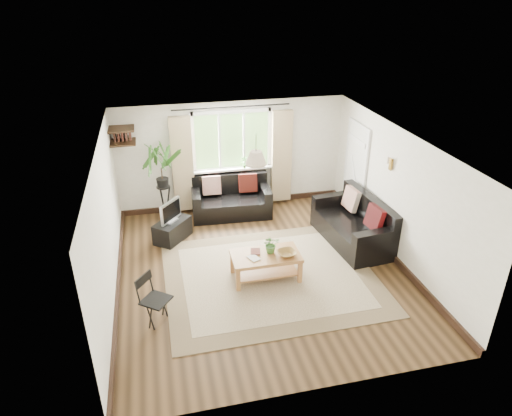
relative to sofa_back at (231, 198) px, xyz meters
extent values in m
plane|color=black|center=(0.13, -2.27, -0.40)|extent=(5.50, 5.50, 0.00)
plane|color=white|center=(0.13, -2.27, 2.00)|extent=(5.50, 5.50, 0.00)
cube|color=silver|center=(0.13, 0.48, 0.80)|extent=(5.00, 0.02, 2.40)
cube|color=silver|center=(0.13, -5.02, 0.80)|extent=(5.00, 0.02, 2.40)
cube|color=silver|center=(-2.37, -2.27, 0.80)|extent=(0.02, 5.50, 2.40)
cube|color=silver|center=(2.63, -2.27, 0.80)|extent=(0.02, 5.50, 2.40)
cube|color=beige|center=(0.24, -2.51, -0.39)|extent=(3.64, 3.13, 0.02)
cube|color=silver|center=(2.60, -0.57, 0.60)|extent=(0.06, 0.96, 2.06)
imported|color=#3D6C2B|center=(0.26, -2.46, 0.23)|extent=(0.28, 0.25, 0.31)
imported|color=olive|center=(0.49, -2.62, 0.12)|extent=(0.35, 0.35, 0.08)
imported|color=silver|center=(-0.15, -2.62, 0.09)|extent=(0.22, 0.25, 0.02)
imported|color=#5A2D24|center=(-0.09, -2.38, 0.09)|extent=(0.20, 0.25, 0.02)
cube|color=black|center=(-1.34, -0.81, -0.19)|extent=(0.82, 0.86, 0.41)
imported|color=#2D6023|center=(0.38, 0.36, 0.67)|extent=(0.14, 0.10, 0.27)
camera|label=1|loc=(-1.50, -8.89, 4.25)|focal=32.00mm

